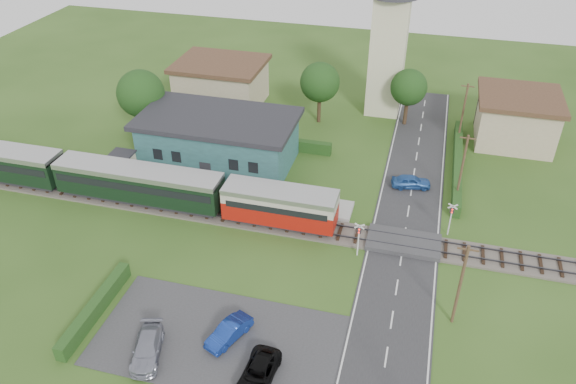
% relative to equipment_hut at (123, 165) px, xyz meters
% --- Properties ---
extents(ground, '(120.00, 120.00, 0.00)m').
position_rel_equipment_hut_xyz_m(ground, '(18.00, -5.20, -1.75)').
color(ground, '#2D4C19').
extents(railway_track, '(76.00, 3.20, 0.49)m').
position_rel_equipment_hut_xyz_m(railway_track, '(18.00, -3.20, -1.64)').
color(railway_track, '#4C443D').
rests_on(railway_track, ground).
extents(road, '(6.00, 70.00, 0.05)m').
position_rel_equipment_hut_xyz_m(road, '(28.00, -5.20, -1.72)').
color(road, '#28282B').
rests_on(road, ground).
extents(car_park, '(17.00, 9.00, 0.08)m').
position_rel_equipment_hut_xyz_m(car_park, '(16.50, -17.20, -1.71)').
color(car_park, '#333335').
rests_on(car_park, ground).
extents(crossing_deck, '(6.20, 3.40, 0.45)m').
position_rel_equipment_hut_xyz_m(crossing_deck, '(28.00, -3.20, -1.52)').
color(crossing_deck, '#333335').
rests_on(crossing_deck, ground).
extents(platform, '(30.00, 3.00, 0.45)m').
position_rel_equipment_hut_xyz_m(platform, '(8.00, 0.00, -1.52)').
color(platform, gray).
rests_on(platform, ground).
extents(equipment_hut, '(2.30, 2.30, 2.55)m').
position_rel_equipment_hut_xyz_m(equipment_hut, '(0.00, 0.00, 0.00)').
color(equipment_hut, beige).
rests_on(equipment_hut, platform).
extents(station_building, '(16.00, 9.00, 5.30)m').
position_rel_equipment_hut_xyz_m(station_building, '(8.00, 5.79, 0.95)').
color(station_building, '#347172').
rests_on(station_building, ground).
extents(train, '(43.20, 2.90, 3.40)m').
position_rel_equipment_hut_xyz_m(train, '(0.30, -3.20, 0.43)').
color(train, '#232328').
rests_on(train, ground).
extents(church_tower, '(6.00, 6.00, 17.60)m').
position_rel_equipment_hut_xyz_m(church_tower, '(23.00, 22.80, 8.48)').
color(church_tower, beige).
rests_on(church_tower, ground).
extents(house_west, '(10.80, 8.80, 5.50)m').
position_rel_equipment_hut_xyz_m(house_west, '(3.00, 19.80, 1.04)').
color(house_west, tan).
rests_on(house_west, ground).
extents(house_east, '(8.80, 8.80, 5.50)m').
position_rel_equipment_hut_xyz_m(house_east, '(38.00, 18.80, 1.05)').
color(house_east, tan).
rests_on(house_east, ground).
extents(hedge_carpark, '(0.80, 9.00, 1.20)m').
position_rel_equipment_hut_xyz_m(hedge_carpark, '(7.00, -17.20, -1.15)').
color(hedge_carpark, '#193814').
rests_on(hedge_carpark, ground).
extents(hedge_roadside, '(0.80, 18.00, 1.20)m').
position_rel_equipment_hut_xyz_m(hedge_roadside, '(32.20, 10.80, -1.15)').
color(hedge_roadside, '#193814').
rests_on(hedge_roadside, ground).
extents(hedge_station, '(22.00, 0.80, 1.30)m').
position_rel_equipment_hut_xyz_m(hedge_station, '(8.00, 10.30, -1.10)').
color(hedge_station, '#193814').
rests_on(hedge_station, ground).
extents(tree_a, '(5.20, 5.20, 8.00)m').
position_rel_equipment_hut_xyz_m(tree_a, '(-2.00, 8.80, 3.63)').
color(tree_a, '#332316').
rests_on(tree_a, ground).
extents(tree_b, '(4.60, 4.60, 7.34)m').
position_rel_equipment_hut_xyz_m(tree_b, '(16.00, 17.80, 3.27)').
color(tree_b, '#332316').
rests_on(tree_b, ground).
extents(tree_c, '(4.20, 4.20, 6.78)m').
position_rel_equipment_hut_xyz_m(tree_c, '(26.00, 19.80, 2.91)').
color(tree_c, '#332316').
rests_on(tree_c, ground).
extents(utility_pole_b, '(1.40, 0.22, 7.00)m').
position_rel_equipment_hut_xyz_m(utility_pole_b, '(32.20, -11.20, 1.88)').
color(utility_pole_b, '#473321').
rests_on(utility_pole_b, ground).
extents(utility_pole_c, '(1.40, 0.22, 7.00)m').
position_rel_equipment_hut_xyz_m(utility_pole_c, '(32.20, 4.80, 1.88)').
color(utility_pole_c, '#473321').
rests_on(utility_pole_c, ground).
extents(utility_pole_d, '(1.40, 0.22, 7.00)m').
position_rel_equipment_hut_xyz_m(utility_pole_d, '(32.20, 16.80, 1.88)').
color(utility_pole_d, '#473321').
rests_on(utility_pole_d, ground).
extents(crossing_signal_near, '(0.84, 0.28, 3.28)m').
position_rel_equipment_hut_xyz_m(crossing_signal_near, '(24.40, -5.61, 0.39)').
color(crossing_signal_near, silver).
rests_on(crossing_signal_near, ground).
extents(crossing_signal_far, '(0.84, 0.28, 3.28)m').
position_rel_equipment_hut_xyz_m(crossing_signal_far, '(31.60, -0.81, 0.39)').
color(crossing_signal_far, silver).
rests_on(crossing_signal_far, ground).
extents(streetlamp_west, '(0.30, 0.30, 5.15)m').
position_rel_equipment_hut_xyz_m(streetlamp_west, '(-4.00, 14.80, 1.29)').
color(streetlamp_west, '#3F3F47').
rests_on(streetlamp_west, ground).
extents(streetlamp_east, '(0.30, 0.30, 5.15)m').
position_rel_equipment_hut_xyz_m(streetlamp_east, '(34.00, 21.80, 1.29)').
color(streetlamp_east, '#3F3F47').
rests_on(streetlamp_east, ground).
extents(car_on_road, '(4.02, 2.26, 1.29)m').
position_rel_equipment_hut_xyz_m(car_on_road, '(27.84, 5.98, -1.05)').
color(car_on_road, '#26549E').
rests_on(car_on_road, road).
extents(car_park_blue, '(2.69, 4.01, 1.25)m').
position_rel_equipment_hut_xyz_m(car_park_blue, '(17.22, -16.89, -1.04)').
color(car_park_blue, navy).
rests_on(car_park_blue, car_park).
extents(car_park_silver, '(2.96, 4.75, 1.28)m').
position_rel_equipment_hut_xyz_m(car_park_silver, '(12.43, -19.70, -1.03)').
color(car_park_silver, gray).
rests_on(car_park_silver, car_park).
extents(car_park_dark, '(2.21, 4.45, 1.21)m').
position_rel_equipment_hut_xyz_m(car_park_dark, '(20.23, -19.70, -1.06)').
color(car_park_dark, black).
rests_on(car_park_dark, car_park).
extents(pedestrian_near, '(0.79, 0.61, 1.94)m').
position_rel_equipment_hut_xyz_m(pedestrian_near, '(14.98, -0.32, -0.33)').
color(pedestrian_near, gray).
rests_on(pedestrian_near, platform).
extents(pedestrian_far, '(0.65, 0.81, 1.58)m').
position_rel_equipment_hut_xyz_m(pedestrian_far, '(3.14, 0.31, -0.51)').
color(pedestrian_far, gray).
rests_on(pedestrian_far, platform).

